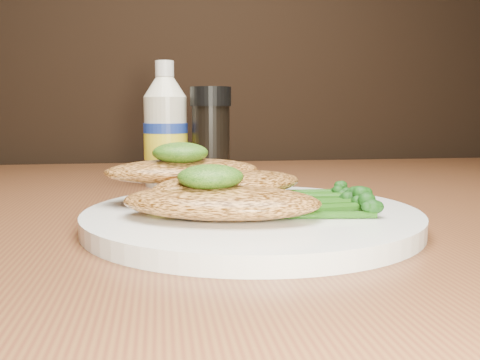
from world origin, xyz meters
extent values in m
cylinder|color=white|center=(-0.01, 0.91, 0.76)|extent=(0.28, 0.28, 0.01)
ellipsoid|color=#CE8641|center=(-0.04, 0.88, 0.78)|extent=(0.17, 0.12, 0.02)
ellipsoid|color=#CE8641|center=(-0.02, 0.92, 0.78)|extent=(0.16, 0.12, 0.02)
ellipsoid|color=#CE8641|center=(-0.06, 0.95, 0.79)|extent=(0.15, 0.09, 0.02)
ellipsoid|color=black|center=(-0.04, 0.88, 0.80)|extent=(0.06, 0.05, 0.02)
ellipsoid|color=black|center=(-0.06, 0.95, 0.81)|extent=(0.06, 0.06, 0.02)
camera|label=1|loc=(-0.08, 0.48, 0.85)|focal=39.69mm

